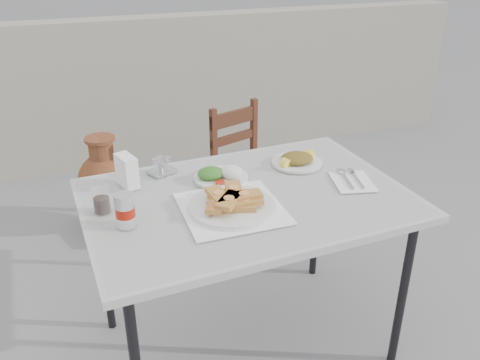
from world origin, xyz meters
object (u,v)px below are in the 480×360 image
object	(u,v)px
pide_plate	(232,201)
chair	(246,171)
salad_chopped_plate	(297,160)
cafe_table	(247,207)
condiment_caddy	(161,167)
terracotta_urn	(106,186)
soda_can	(125,210)
salad_rice_plate	(221,175)
napkin_holder	(127,171)
cola_glass	(102,202)

from	to	relation	value
pide_plate	chair	bearing A→B (deg)	66.78
salad_chopped_plate	cafe_table	bearing A→B (deg)	-146.58
condiment_caddy	pide_plate	bearing A→B (deg)	-65.27
terracotta_urn	soda_can	bearing A→B (deg)	-90.66
salad_chopped_plate	soda_can	size ratio (longest dim) A/B	1.81
condiment_caddy	salad_rice_plate	bearing A→B (deg)	-33.74
napkin_holder	chair	distance (m)	1.17
pide_plate	terracotta_urn	world-z (taller)	pide_plate
soda_can	chair	bearing A→B (deg)	50.30
cola_glass	condiment_caddy	xyz separation A→B (m)	(0.29, 0.27, -0.02)
cola_glass	napkin_holder	xyz separation A→B (m)	(0.13, 0.19, 0.03)
cafe_table	napkin_holder	distance (m)	0.54
soda_can	condiment_caddy	world-z (taller)	soda_can
napkin_holder	condiment_caddy	world-z (taller)	napkin_holder
cola_glass	napkin_holder	size ratio (longest dim) A/B	0.71
pide_plate	soda_can	xyz separation A→B (m)	(-0.42, 0.01, 0.03)
cafe_table	napkin_holder	world-z (taller)	napkin_holder
salad_chopped_plate	terracotta_urn	xyz separation A→B (m)	(-0.83, 1.12, -0.54)
cafe_table	terracotta_urn	distance (m)	1.50
salad_rice_plate	salad_chopped_plate	xyz separation A→B (m)	(0.39, 0.04, -0.00)
soda_can	terracotta_urn	size ratio (longest dim) A/B	0.20
condiment_caddy	soda_can	bearing A→B (deg)	-117.89
cafe_table	chair	distance (m)	1.08
pide_plate	salad_chopped_plate	xyz separation A→B (m)	(0.43, 0.31, -0.02)
cola_glass	condiment_caddy	world-z (taller)	cola_glass
cola_glass	chair	size ratio (longest dim) A/B	0.12
soda_can	chair	distance (m)	1.43
cafe_table	cola_glass	size ratio (longest dim) A/B	13.89
soda_can	napkin_holder	bearing A→B (deg)	80.55
pide_plate	salad_rice_plate	distance (m)	0.27
cola_glass	soda_can	bearing A→B (deg)	-62.06
napkin_holder	chair	xyz separation A→B (m)	(0.81, 0.71, -0.45)
salad_rice_plate	terracotta_urn	bearing A→B (deg)	110.71
salad_chopped_plate	pide_plate	bearing A→B (deg)	-144.52
pide_plate	salad_chopped_plate	world-z (taller)	pide_plate
cola_glass	terracotta_urn	xyz separation A→B (m)	(0.09, 1.27, -0.56)
salad_rice_plate	cola_glass	xyz separation A→B (m)	(-0.53, -0.12, 0.02)
pide_plate	soda_can	size ratio (longest dim) A/B	3.00
pide_plate	soda_can	distance (m)	0.42
salad_rice_plate	pide_plate	bearing A→B (deg)	-98.09
terracotta_urn	napkin_holder	bearing A→B (deg)	-87.92
cafe_table	cola_glass	world-z (taller)	cola_glass
chair	terracotta_urn	xyz separation A→B (m)	(-0.85, 0.37, -0.14)
napkin_holder	terracotta_urn	bearing A→B (deg)	74.84
cafe_table	cola_glass	bearing A→B (deg)	173.76
napkin_holder	chair	bearing A→B (deg)	24.00
condiment_caddy	terracotta_urn	xyz separation A→B (m)	(-0.20, 1.00, -0.55)
chair	terracotta_urn	size ratio (longest dim) A/B	1.32
cafe_table	salad_rice_plate	bearing A→B (deg)	107.82
cola_glass	cafe_table	bearing A→B (deg)	-6.24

